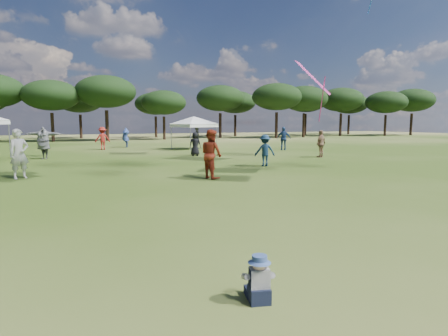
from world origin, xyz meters
The scene contains 4 objects.
tree_line centered at (2.39, 47.41, 5.42)m, with size 108.78×17.63×7.77m.
tent_right centered at (7.80, 26.58, 2.50)m, with size 5.35×5.35×2.92m.
toddler centered at (-0.08, 2.03, 0.26)m, with size 0.42×0.46×0.58m.
festival_crowd centered at (-0.61, 22.27, 0.87)m, with size 28.51×21.46×1.91m.
Camera 1 is at (-2.21, -1.71, 2.14)m, focal length 30.00 mm.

